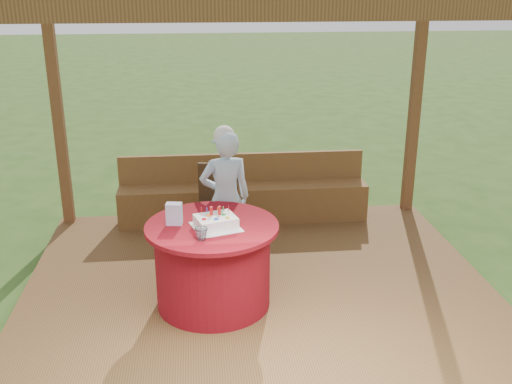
# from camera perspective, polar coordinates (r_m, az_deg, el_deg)

# --- Properties ---
(ground) EXTENTS (60.00, 60.00, 0.00)m
(ground) POSITION_cam_1_polar(r_m,az_deg,el_deg) (5.93, 0.26, -9.95)
(ground) COLOR #2B4A18
(ground) RESTS_ON ground
(deck) EXTENTS (4.50, 4.00, 0.12)m
(deck) POSITION_cam_1_polar(r_m,az_deg,el_deg) (5.90, 0.26, -9.45)
(deck) COLOR brown
(deck) RESTS_ON ground
(pergola) EXTENTS (4.50, 4.00, 2.72)m
(pergola) POSITION_cam_1_polar(r_m,az_deg,el_deg) (5.18, 0.30, 13.86)
(pergola) COLOR brown
(pergola) RESTS_ON deck
(bench) EXTENTS (3.00, 0.42, 0.80)m
(bench) POSITION_cam_1_polar(r_m,az_deg,el_deg) (7.32, -1.20, -0.68)
(bench) COLOR brown
(bench) RESTS_ON deck
(table) EXTENTS (1.18, 1.18, 0.78)m
(table) POSITION_cam_1_polar(r_m,az_deg,el_deg) (5.42, -4.12, -6.86)
(table) COLOR maroon
(table) RESTS_ON deck
(chair) EXTENTS (0.52, 0.52, 0.89)m
(chair) POSITION_cam_1_polar(r_m,az_deg,el_deg) (6.61, -3.73, -0.84)
(chair) COLOR #382312
(chair) RESTS_ON deck
(elderly_woman) EXTENTS (0.57, 0.42, 1.47)m
(elderly_woman) POSITION_cam_1_polar(r_m,az_deg,el_deg) (6.05, -2.94, -0.44)
(elderly_woman) COLOR #9BC5E6
(elderly_woman) RESTS_ON deck
(birthday_cake) EXTENTS (0.48, 0.48, 0.18)m
(birthday_cake) POSITION_cam_1_polar(r_m,az_deg,el_deg) (5.18, -3.85, -2.84)
(birthday_cake) COLOR white
(birthday_cake) RESTS_ON table
(gift_bag) EXTENTS (0.15, 0.11, 0.19)m
(gift_bag) POSITION_cam_1_polar(r_m,az_deg,el_deg) (5.27, -7.80, -2.07)
(gift_bag) COLOR #DA8DC3
(gift_bag) RESTS_ON table
(drinking_glass) EXTENTS (0.14, 0.14, 0.10)m
(drinking_glass) POSITION_cam_1_polar(r_m,az_deg,el_deg) (4.95, -5.23, -4.00)
(drinking_glass) COLOR white
(drinking_glass) RESTS_ON table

